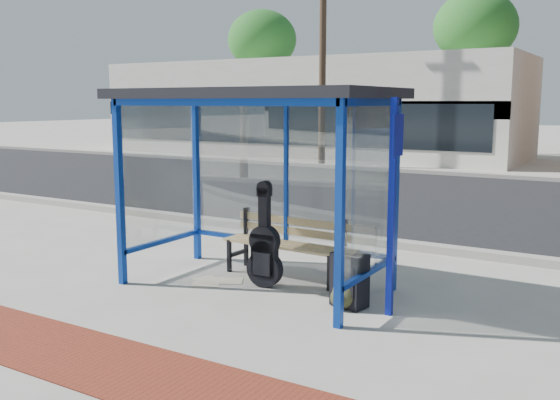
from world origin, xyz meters
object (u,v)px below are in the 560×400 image
Objects in this scene: bench at (287,242)px; suitcase at (349,280)px; guitar_bag at (265,251)px; backpack at (344,293)px.

suitcase is at bearing -27.48° from bench.
suitcase is (1.22, -0.72, -0.16)m from bench.
guitar_bag is 1.24m from suitcase.
backpack is at bearing -30.82° from bench.
suitcase reaches higher than backpack.
backpack is at bearing -14.49° from guitar_bag.
guitar_bag is at bearing -87.36° from bench.
bench reaches higher than suitcase.
backpack is (1.19, -0.25, -0.27)m from guitar_bag.
guitar_bag reaches higher than bench.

